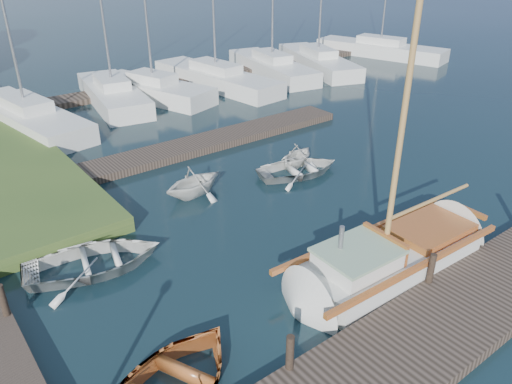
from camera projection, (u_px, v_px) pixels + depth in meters
ground at (256, 227)px, 15.05m from camera, size 160.00×160.00×0.00m
near_dock at (425, 336)px, 10.73m from camera, size 18.00×2.20×0.30m
far_dock at (199, 145)px, 20.66m from camera, size 14.00×1.60×0.30m
pontoon at (228, 72)px, 31.70m from camera, size 30.00×1.60×0.30m
mooring_post_1 at (290, 352)px, 9.57m from camera, size 0.16×0.16×0.80m
mooring_post_2 at (431, 268)px, 12.00m from camera, size 0.16×0.16×0.80m
mooring_post_4 at (3, 300)px, 10.94m from camera, size 0.16×0.16×0.80m
sailboat at (392, 259)px, 12.95m from camera, size 7.21×2.19×9.83m
tender_a at (94, 258)px, 12.98m from camera, size 3.99×3.24×0.73m
tender_b at (194, 179)px, 16.70m from camera, size 2.45×2.19×1.17m
tender_c at (299, 166)px, 18.27m from camera, size 3.55×2.89×0.65m
tender_d at (298, 153)px, 18.95m from camera, size 2.33×2.17×0.99m
marina_boat_0 at (27, 115)px, 22.76m from camera, size 3.57×8.93×11.08m
marina_boat_1 at (113, 93)px, 26.04m from camera, size 3.44×7.85×10.74m
marina_boat_2 at (153, 88)px, 26.82m from camera, size 4.36×7.51×11.56m
marina_boat_3 at (216, 77)px, 29.06m from camera, size 3.24×9.48×11.83m
marina_boat_4 at (272, 66)px, 31.57m from camera, size 3.74×8.67×10.41m
marina_boat_5 at (318, 60)px, 33.01m from camera, size 4.93×9.00×10.66m
marina_boat_7 at (380, 48)px, 36.46m from camera, size 4.75×9.67×11.95m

